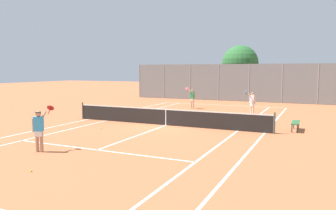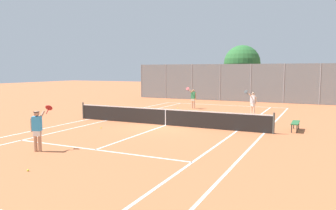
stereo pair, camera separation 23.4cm
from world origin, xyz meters
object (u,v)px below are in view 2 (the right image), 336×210
object	(u,v)px
courtside_bench	(295,123)
loose_tennis_ball_1	(264,124)
loose_tennis_ball_3	(228,114)
player_near_side	(37,128)
loose_tennis_ball_2	(274,114)
player_far_left	(193,97)
tree_behind_left	(242,64)
loose_tennis_ball_4	(28,170)
tennis_net	(166,117)
loose_tennis_ball_5	(178,108)
loose_tennis_ball_0	(101,128)
player_far_right	(253,102)

from	to	relation	value
courtside_bench	loose_tennis_ball_1	bearing A→B (deg)	141.87
loose_tennis_ball_3	courtside_bench	distance (m)	6.84
player_near_side	loose_tennis_ball_2	xyz separation A→B (m)	(6.87, 15.07, -0.89)
player_far_left	loose_tennis_ball_2	distance (m)	6.63
player_near_side	loose_tennis_ball_3	distance (m)	14.26
loose_tennis_ball_2	tree_behind_left	xyz separation A→B (m)	(-5.11, 11.92, 3.76)
loose_tennis_ball_4	tree_behind_left	xyz separation A→B (m)	(0.07, 28.98, 3.76)
tennis_net	loose_tennis_ball_3	size ratio (longest dim) A/B	181.82
loose_tennis_ball_4	courtside_bench	distance (m)	12.96
loose_tennis_ball_3	loose_tennis_ball_5	bearing A→B (deg)	159.02
loose_tennis_ball_1	loose_tennis_ball_2	xyz separation A→B (m)	(-0.03, 4.75, 0.00)
tennis_net	player_far_left	world-z (taller)	player_far_left
loose_tennis_ball_2	tennis_net	bearing A→B (deg)	-123.72
tree_behind_left	player_near_side	bearing A→B (deg)	-93.72
tennis_net	loose_tennis_ball_4	xyz separation A→B (m)	(-0.16, -9.55, -0.48)
player_far_left	loose_tennis_ball_0	world-z (taller)	player_far_left
tennis_net	loose_tennis_ball_2	distance (m)	9.04
player_near_side	loose_tennis_ball_0	size ratio (longest dim) A/B	26.88
player_far_right	player_near_side	bearing A→B (deg)	-111.26
player_far_left	player_far_right	distance (m)	5.44
player_far_right	loose_tennis_ball_4	world-z (taller)	player_far_right
loose_tennis_ball_1	loose_tennis_ball_2	size ratio (longest dim) A/B	1.00
player_far_left	loose_tennis_ball_3	distance (m)	4.22
loose_tennis_ball_2	loose_tennis_ball_5	distance (m)	7.77
tennis_net	loose_tennis_ball_3	xyz separation A→B (m)	(2.00, 6.13, -0.48)
loose_tennis_ball_5	player_far_left	bearing A→B (deg)	15.81
player_near_side	loose_tennis_ball_2	size ratio (longest dim) A/B	26.88
loose_tennis_ball_3	tree_behind_left	world-z (taller)	tree_behind_left
loose_tennis_ball_2	loose_tennis_ball_0	bearing A→B (deg)	-128.09
tennis_net	player_near_side	size ratio (longest dim) A/B	6.76
loose_tennis_ball_3	tree_behind_left	distance (m)	13.98
loose_tennis_ball_0	tree_behind_left	size ratio (longest dim) A/B	0.01
loose_tennis_ball_0	player_far_left	bearing A→B (deg)	83.42
loose_tennis_ball_2	tree_behind_left	distance (m)	13.50
player_near_side	tennis_net	bearing A→B (deg)	76.22
loose_tennis_ball_2	player_far_left	bearing A→B (deg)	173.06
player_near_side	loose_tennis_ball_3	size ratio (longest dim) A/B	26.88
loose_tennis_ball_5	tree_behind_left	distance (m)	12.36
player_far_left	loose_tennis_ball_2	size ratio (longest dim) A/B	26.88
player_near_side	loose_tennis_ball_5	bearing A→B (deg)	93.29
loose_tennis_ball_1	loose_tennis_ball_3	xyz separation A→B (m)	(-3.04, 3.38, 0.00)
loose_tennis_ball_1	loose_tennis_ball_4	xyz separation A→B (m)	(-5.21, -12.31, 0.00)
player_far_right	loose_tennis_ball_0	bearing A→B (deg)	-125.50
loose_tennis_ball_0	loose_tennis_ball_1	size ratio (longest dim) A/B	1.00
player_near_side	player_far_right	distance (m)	15.17
loose_tennis_ball_1	tree_behind_left	size ratio (longest dim) A/B	0.01
loose_tennis_ball_4	loose_tennis_ball_5	bearing A→B (deg)	98.39
loose_tennis_ball_2	tree_behind_left	bearing A→B (deg)	113.21
player_near_side	tree_behind_left	xyz separation A→B (m)	(1.76, 26.99, 2.86)
courtside_bench	player_near_side	bearing A→B (deg)	-134.39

